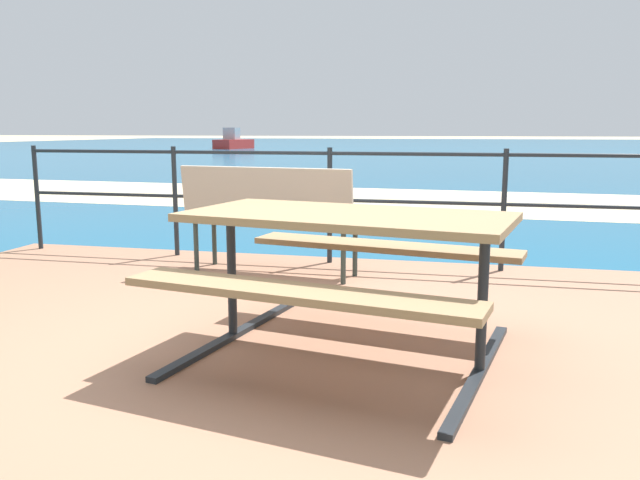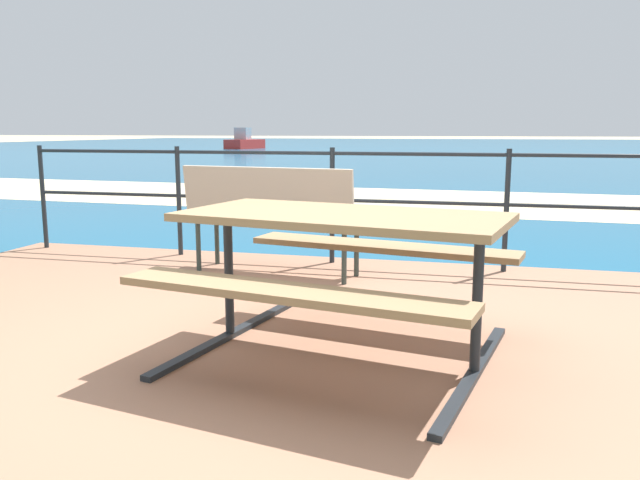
% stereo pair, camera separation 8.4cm
% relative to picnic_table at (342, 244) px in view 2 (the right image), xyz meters
% --- Properties ---
extents(ground_plane, '(240.00, 240.00, 0.00)m').
position_rel_picnic_table_xyz_m(ground_plane, '(-0.60, -0.07, -0.65)').
color(ground_plane, tan).
extents(patio_paving, '(6.40, 5.20, 0.06)m').
position_rel_picnic_table_xyz_m(patio_paving, '(-0.60, -0.07, -0.62)').
color(patio_paving, '#996B51').
rests_on(patio_paving, ground).
extents(sea_water, '(90.00, 90.00, 0.01)m').
position_rel_picnic_table_xyz_m(sea_water, '(-0.60, 39.93, -0.65)').
color(sea_water, '#145B84').
rests_on(sea_water, ground).
extents(beach_strip, '(54.13, 6.70, 0.01)m').
position_rel_picnic_table_xyz_m(beach_strip, '(-0.60, 8.09, -0.64)').
color(beach_strip, beige).
rests_on(beach_strip, ground).
extents(picnic_table, '(1.86, 1.74, 0.75)m').
position_rel_picnic_table_xyz_m(picnic_table, '(0.00, 0.00, 0.00)').
color(picnic_table, '#8C704C').
rests_on(picnic_table, patio_paving).
extents(park_bench, '(1.49, 0.60, 0.88)m').
position_rel_picnic_table_xyz_m(park_bench, '(-0.95, 1.68, -0.06)').
color(park_bench, tan).
rests_on(park_bench, patio_paving).
extents(railing_fence, '(5.94, 0.04, 1.02)m').
position_rel_picnic_table_xyz_m(railing_fence, '(-0.60, 2.30, 0.06)').
color(railing_fence, '#1E2328').
rests_on(railing_fence, patio_paving).
extents(boat_near, '(1.95, 3.49, 1.35)m').
position_rel_picnic_table_xyz_m(boat_near, '(-14.43, 36.36, -0.24)').
color(boat_near, red).
rests_on(boat_near, sea_water).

